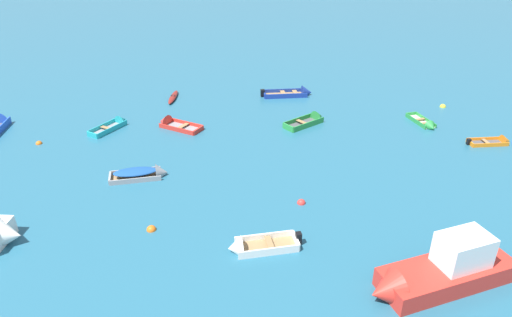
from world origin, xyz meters
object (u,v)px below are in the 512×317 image
Objects in this scene: mooring_buoy_near_foreground at (39,144)px; mooring_buoy_central at (151,230)px; rowboat_green_center at (312,120)px; kayak_maroon_far_left at (173,97)px; rowboat_green_near_camera at (427,125)px; mooring_buoy_between_boats_right at (443,107)px; rowboat_turquoise_cluster_inner at (116,124)px; rowboat_orange_near_right at (498,142)px; mooring_buoy_midfield at (301,203)px; motor_launch_red_back_row_center at (440,272)px; rowboat_white_back_row_right at (251,247)px; rowboat_deep_blue_near_left at (297,93)px; rowboat_grey_distant_center at (146,173)px; rowboat_red_far_right at (170,124)px.

mooring_buoy_near_foreground is 13.42m from mooring_buoy_central.
kayak_maroon_far_left is at bearing 157.77° from rowboat_green_center.
rowboat_green_near_camera is 4.61m from mooring_buoy_between_boats_right.
mooring_buoy_between_boats_right is (24.82, 4.69, -0.16)m from rowboat_turquoise_cluster_inner.
rowboat_orange_near_right reaches higher than mooring_buoy_central.
motor_launch_red_back_row_center is at bearing -48.60° from mooring_buoy_midfield.
rowboat_orange_near_right is (15.95, 11.72, -0.06)m from rowboat_white_back_row_right.
rowboat_green_center is 16.10m from mooring_buoy_central.
rowboat_green_near_camera is (9.07, -6.22, -0.05)m from rowboat_deep_blue_near_left.
mooring_buoy_near_foreground is at bearing 153.31° from rowboat_grey_distant_center.
rowboat_white_back_row_right is at bearing -45.18° from rowboat_grey_distant_center.
mooring_buoy_near_foreground is (-30.57, -1.15, -0.13)m from rowboat_orange_near_right.
rowboat_green_center is at bearing 103.09° from motor_launch_red_back_row_center.
rowboat_green_center is at bearing -81.64° from rowboat_deep_blue_near_left.
rowboat_green_center is 11.02m from mooring_buoy_midfield.
motor_launch_red_back_row_center reaches higher than rowboat_white_back_row_right.
rowboat_green_center is at bearing 4.97° from rowboat_turquoise_cluster_inner.
kayak_maroon_far_left is (-7.35, 19.46, -0.04)m from rowboat_white_back_row_right.
rowboat_grey_distant_center is at bearing -156.55° from rowboat_green_near_camera.
rowboat_deep_blue_near_left is at bearing 6.55° from kayak_maroon_far_left.
rowboat_green_center reaches higher than rowboat_orange_near_right.
rowboat_turquoise_cluster_inner is (-26.32, 1.95, 0.03)m from rowboat_orange_near_right.
rowboat_grey_distant_center reaches higher than rowboat_orange_near_right.
rowboat_white_back_row_right is 18.79m from rowboat_green_near_camera.
motor_launch_red_back_row_center reaches higher than rowboat_turquoise_cluster_inner.
rowboat_white_back_row_right is at bearing -104.35° from rowboat_green_center.
mooring_buoy_near_foreground is (-18.43, -4.33, -0.18)m from rowboat_green_center.
rowboat_turquoise_cluster_inner is at bearing -177.00° from rowboat_red_far_right.
rowboat_deep_blue_near_left is 10.72× the size of mooring_buoy_near_foreground.
rowboat_grey_distant_center is (-10.20, -8.47, 0.06)m from rowboat_green_center.
rowboat_red_far_right is at bearing -167.91° from mooring_buoy_between_boats_right.
motor_launch_red_back_row_center reaches higher than mooring_buoy_midfield.
rowboat_white_back_row_right reaches higher than mooring_buoy_near_foreground.
rowboat_deep_blue_near_left reaches higher than rowboat_orange_near_right.
mooring_buoy_midfield is (-11.96, -14.39, 0.00)m from mooring_buoy_between_boats_right.
rowboat_grey_distant_center reaches higher than mooring_buoy_near_foreground.
rowboat_green_near_camera is at bearing 75.32° from motor_launch_red_back_row_center.
rowboat_grey_distant_center is 7.67× the size of mooring_buoy_midfield.
mooring_buoy_between_boats_right is (6.71, 20.34, -0.71)m from motor_launch_red_back_row_center.
motor_launch_red_back_row_center reaches higher than mooring_buoy_central.
mooring_buoy_midfield is at bearing 19.60° from mooring_buoy_central.
mooring_buoy_midfield is (7.36, 2.62, 0.00)m from mooring_buoy_central.
rowboat_turquoise_cluster_inner is 16.11m from mooring_buoy_midfield.
rowboat_orange_near_right is at bearing 36.31° from rowboat_white_back_row_right.
rowboat_white_back_row_right reaches higher than rowboat_grey_distant_center.
motor_launch_red_back_row_center is at bearing -40.85° from rowboat_turquoise_cluster_inner.
mooring_buoy_between_boats_right is 18.71m from mooring_buoy_midfield.
mooring_buoy_near_foreground is at bearing -171.77° from rowboat_green_near_camera.
rowboat_green_near_camera reaches higher than mooring_buoy_central.
rowboat_turquoise_cluster_inner is (-3.02, -5.79, 0.01)m from kayak_maroon_far_left.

